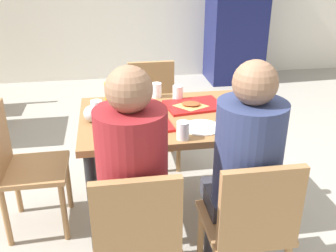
{
  "coord_description": "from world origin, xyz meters",
  "views": [
    {
      "loc": [
        -0.35,
        -2.18,
        1.67
      ],
      "look_at": [
        0.0,
        0.0,
        0.66
      ],
      "focal_mm": 41.53,
      "sensor_mm": 36.0,
      "label": 1
    }
  ],
  "objects_px": {
    "condiment_bottle": "(109,94)",
    "plastic_cup_d": "(178,93)",
    "chair_left_end": "(19,161)",
    "paper_plate_center": "(139,104)",
    "chair_far_side": "(153,106)",
    "chair_near_left": "(137,234)",
    "soda_can": "(239,101)",
    "person_in_red": "(132,172)",
    "pizza_slice_a": "(140,124)",
    "plastic_cup_a": "(156,90)",
    "pizza_slice_b": "(191,104)",
    "plastic_cup_b": "(183,130)",
    "tray_red_far": "(194,105)",
    "paper_plate_near_edge": "(202,127)",
    "main_table": "(168,130)",
    "chair_near_right": "(250,222)",
    "foil_bundle": "(92,114)",
    "person_in_brown_jacket": "(245,163)",
    "plastic_cup_c": "(97,108)",
    "tray_red_near": "(140,125)",
    "drink_fridge": "(237,9)"
  },
  "relations": [
    {
      "from": "chair_left_end",
      "to": "foil_bundle",
      "type": "height_order",
      "value": "chair_left_end"
    },
    {
      "from": "paper_plate_near_edge",
      "to": "soda_can",
      "type": "relative_size",
      "value": 1.8
    },
    {
      "from": "tray_red_near",
      "to": "paper_plate_near_edge",
      "type": "distance_m",
      "value": 0.36
    },
    {
      "from": "condiment_bottle",
      "to": "plastic_cup_d",
      "type": "bearing_deg",
      "value": 4.91
    },
    {
      "from": "chair_near_left",
      "to": "paper_plate_center",
      "type": "bearing_deg",
      "value": 83.8
    },
    {
      "from": "chair_near_right",
      "to": "paper_plate_near_edge",
      "type": "distance_m",
      "value": 0.62
    },
    {
      "from": "chair_far_side",
      "to": "plastic_cup_c",
      "type": "xyz_separation_m",
      "value": [
        -0.43,
        -0.72,
        0.29
      ]
    },
    {
      "from": "main_table",
      "to": "person_in_red",
      "type": "xyz_separation_m",
      "value": [
        -0.27,
        -0.64,
        0.1
      ]
    },
    {
      "from": "paper_plate_near_edge",
      "to": "pizza_slice_b",
      "type": "relative_size",
      "value": 1.12
    },
    {
      "from": "plastic_cup_b",
      "to": "condiment_bottle",
      "type": "bearing_deg",
      "value": 124.43
    },
    {
      "from": "chair_near_left",
      "to": "paper_plate_center",
      "type": "height_order",
      "value": "chair_near_left"
    },
    {
      "from": "condiment_bottle",
      "to": "tray_red_near",
      "type": "bearing_deg",
      "value": -65.44
    },
    {
      "from": "plastic_cup_a",
      "to": "chair_near_right",
      "type": "bearing_deg",
      "value": -75.05
    },
    {
      "from": "person_in_brown_jacket",
      "to": "soda_can",
      "type": "xyz_separation_m",
      "value": [
        0.19,
        0.66,
        0.06
      ]
    },
    {
      "from": "chair_far_side",
      "to": "plastic_cup_d",
      "type": "xyz_separation_m",
      "value": [
        0.11,
        -0.52,
        0.29
      ]
    },
    {
      "from": "foil_bundle",
      "to": "tray_red_far",
      "type": "bearing_deg",
      "value": 12.01
    },
    {
      "from": "tray_red_far",
      "to": "condiment_bottle",
      "type": "distance_m",
      "value": 0.55
    },
    {
      "from": "chair_far_side",
      "to": "paper_plate_center",
      "type": "relative_size",
      "value": 3.8
    },
    {
      "from": "foil_bundle",
      "to": "paper_plate_near_edge",
      "type": "bearing_deg",
      "value": -17.6
    },
    {
      "from": "paper_plate_near_edge",
      "to": "main_table",
      "type": "bearing_deg",
      "value": 126.79
    },
    {
      "from": "chair_left_end",
      "to": "paper_plate_center",
      "type": "height_order",
      "value": "chair_left_end"
    },
    {
      "from": "person_in_red",
      "to": "pizza_slice_a",
      "type": "height_order",
      "value": "person_in_red"
    },
    {
      "from": "person_in_red",
      "to": "plastic_cup_b",
      "type": "distance_m",
      "value": 0.43
    },
    {
      "from": "pizza_slice_a",
      "to": "plastic_cup_a",
      "type": "bearing_deg",
      "value": 71.64
    },
    {
      "from": "plastic_cup_d",
      "to": "soda_can",
      "type": "height_order",
      "value": "soda_can"
    },
    {
      "from": "chair_left_end",
      "to": "tray_red_far",
      "type": "height_order",
      "value": "chair_left_end"
    },
    {
      "from": "chair_near_right",
      "to": "paper_plate_center",
      "type": "height_order",
      "value": "chair_near_right"
    },
    {
      "from": "main_table",
      "to": "chair_far_side",
      "type": "distance_m",
      "value": 0.79
    },
    {
      "from": "tray_red_far",
      "to": "paper_plate_near_edge",
      "type": "xyz_separation_m",
      "value": [
        -0.03,
        -0.34,
        -0.0
      ]
    },
    {
      "from": "chair_near_left",
      "to": "soda_can",
      "type": "bearing_deg",
      "value": 47.56
    },
    {
      "from": "tray_red_far",
      "to": "paper_plate_center",
      "type": "relative_size",
      "value": 1.64
    },
    {
      "from": "person_in_brown_jacket",
      "to": "person_in_red",
      "type": "bearing_deg",
      "value": 180.0
    },
    {
      "from": "person_in_brown_jacket",
      "to": "paper_plate_near_edge",
      "type": "distance_m",
      "value": 0.44
    },
    {
      "from": "plastic_cup_b",
      "to": "soda_can",
      "type": "xyz_separation_m",
      "value": [
        0.43,
        0.36,
        0.01
      ]
    },
    {
      "from": "chair_near_left",
      "to": "plastic_cup_b",
      "type": "relative_size",
      "value": 8.35
    },
    {
      "from": "pizza_slice_a",
      "to": "foil_bundle",
      "type": "relative_size",
      "value": 2.0
    },
    {
      "from": "pizza_slice_a",
      "to": "soda_can",
      "type": "height_order",
      "value": "soda_can"
    },
    {
      "from": "plastic_cup_d",
      "to": "drink_fridge",
      "type": "xyz_separation_m",
      "value": [
        1.26,
        2.59,
        0.17
      ]
    },
    {
      "from": "soda_can",
      "to": "paper_plate_near_edge",
      "type": "bearing_deg",
      "value": -141.49
    },
    {
      "from": "plastic_cup_b",
      "to": "plastic_cup_d",
      "type": "xyz_separation_m",
      "value": [
        0.08,
        0.59,
        0.0
      ]
    },
    {
      "from": "pizza_slice_b",
      "to": "condiment_bottle",
      "type": "xyz_separation_m",
      "value": [
        -0.52,
        0.12,
        0.06
      ]
    },
    {
      "from": "paper_plate_center",
      "to": "plastic_cup_a",
      "type": "bearing_deg",
      "value": 41.2
    },
    {
      "from": "condiment_bottle",
      "to": "plastic_cup_a",
      "type": "bearing_deg",
      "value": 20.04
    },
    {
      "from": "paper_plate_center",
      "to": "drink_fridge",
      "type": "distance_m",
      "value": 3.05
    },
    {
      "from": "paper_plate_near_edge",
      "to": "person_in_red",
      "type": "bearing_deg",
      "value": -135.72
    },
    {
      "from": "person_in_red",
      "to": "pizza_slice_a",
      "type": "bearing_deg",
      "value": 80.48
    },
    {
      "from": "plastic_cup_c",
      "to": "person_in_brown_jacket",
      "type": "bearing_deg",
      "value": -44.79
    },
    {
      "from": "chair_far_side",
      "to": "chair_near_left",
      "type": "bearing_deg",
      "value": -99.85
    },
    {
      "from": "tray_red_near",
      "to": "paper_plate_center",
      "type": "height_order",
      "value": "tray_red_near"
    },
    {
      "from": "paper_plate_center",
      "to": "condiment_bottle",
      "type": "xyz_separation_m",
      "value": [
        -0.19,
        0.0,
        0.08
      ]
    }
  ]
}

